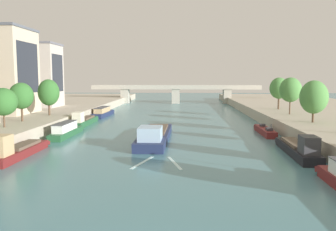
% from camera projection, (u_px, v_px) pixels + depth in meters
% --- Properties ---
extents(barge_midriver, '(4.41, 20.71, 3.00)m').
position_uv_depth(barge_midriver, '(155.00, 135.00, 52.37)').
color(barge_midriver, '#1E284C').
rests_on(barge_midriver, ground).
extents(wake_behind_barge, '(5.60, 5.93, 0.03)m').
position_uv_depth(wake_behind_barge, '(158.00, 163.00, 39.07)').
color(wake_behind_barge, silver).
rests_on(wake_behind_barge, ground).
extents(moored_boat_left_upstream, '(2.36, 12.77, 3.26)m').
position_uv_depth(moored_boat_left_upstream, '(17.00, 150.00, 41.47)').
color(moored_boat_left_upstream, maroon).
rests_on(moored_boat_left_upstream, ground).
extents(moored_boat_left_gap_after, '(2.25, 12.07, 2.32)m').
position_uv_depth(moored_boat_left_gap_after, '(66.00, 130.00, 56.65)').
color(moored_boat_left_gap_after, '#235633').
rests_on(moored_boat_left_gap_after, ground).
extents(moored_boat_left_far, '(2.28, 13.67, 2.98)m').
position_uv_depth(moored_boat_left_far, '(84.00, 121.00, 69.95)').
color(moored_boat_left_far, '#235633').
rests_on(moored_boat_left_far, ground).
extents(moored_boat_left_second, '(2.87, 13.76, 2.29)m').
position_uv_depth(moored_boat_left_second, '(103.00, 112.00, 85.81)').
color(moored_boat_left_second, '#1E284C').
rests_on(moored_boat_left_second, ground).
extents(moored_boat_right_far, '(2.88, 13.85, 3.05)m').
position_uv_depth(moored_boat_right_far, '(299.00, 148.00, 42.57)').
color(moored_boat_right_far, black).
rests_on(moored_boat_right_far, ground).
extents(moored_boat_right_end, '(1.80, 10.79, 2.14)m').
position_uv_depth(moored_boat_right_end, '(265.00, 131.00, 58.85)').
color(moored_boat_right_end, maroon).
rests_on(moored_boat_right_end, ground).
extents(tree_left_midway, '(4.05, 4.05, 5.77)m').
position_uv_depth(tree_left_midway, '(3.00, 102.00, 51.00)').
color(tree_left_midway, brown).
rests_on(tree_left_midway, quay_left).
extents(tree_left_end_of_row, '(3.95, 3.95, 6.42)m').
position_uv_depth(tree_left_end_of_row, '(21.00, 96.00, 58.02)').
color(tree_left_end_of_row, brown).
rests_on(tree_left_end_of_row, quay_left).
extents(tree_left_nearest, '(4.02, 4.02, 6.91)m').
position_uv_depth(tree_left_nearest, '(49.00, 93.00, 67.26)').
color(tree_left_nearest, brown).
rests_on(tree_left_nearest, quay_left).
extents(tree_right_far, '(4.45, 4.45, 6.81)m').
position_uv_depth(tree_right_far, '(314.00, 97.00, 56.50)').
color(tree_right_far, brown).
rests_on(tree_right_far, quay_right).
extents(tree_right_past_mid, '(4.29, 4.29, 7.26)m').
position_uv_depth(tree_right_past_mid, '(290.00, 90.00, 68.84)').
color(tree_right_past_mid, brown).
rests_on(tree_right_past_mid, quay_right).
extents(tree_right_distant, '(4.25, 4.25, 7.24)m').
position_uv_depth(tree_right_distant, '(279.00, 88.00, 79.87)').
color(tree_right_distant, brown).
rests_on(tree_right_distant, quay_right).
extents(building_left_middle, '(12.22, 9.31, 15.66)m').
position_uv_depth(building_left_middle, '(34.00, 75.00, 86.63)').
color(building_left_middle, '#BCB2A8').
rests_on(building_left_middle, quay_left).
extents(bridge_far, '(61.40, 4.40, 6.65)m').
position_uv_depth(bridge_far, '(176.00, 92.00, 128.29)').
color(bridge_far, '#ADA899').
rests_on(bridge_far, ground).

